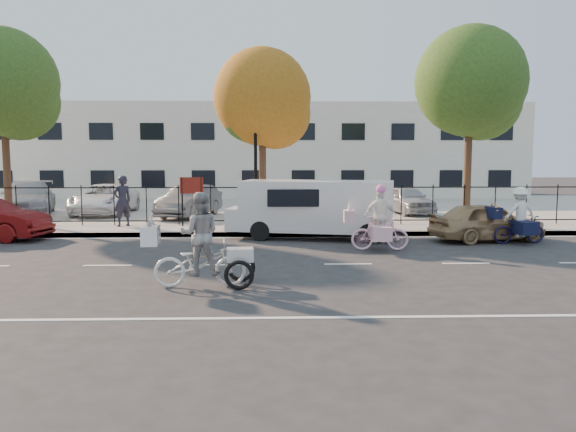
{
  "coord_description": "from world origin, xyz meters",
  "views": [
    {
      "loc": [
        1.07,
        -13.84,
        2.68
      ],
      "look_at": [
        1.52,
        1.2,
        1.1
      ],
      "focal_mm": 35.0,
      "sensor_mm": 36.0,
      "label": 1
    }
  ],
  "objects_px": {
    "zebra_trike": "(200,251)",
    "bull_bike": "(519,221)",
    "lot_car_c": "(190,201)",
    "lot_car_b": "(105,199)",
    "lot_car_a": "(28,198)",
    "white_van": "(314,207)",
    "gold_sedan": "(487,222)",
    "unicorn_bike": "(379,226)",
    "lamppost": "(255,145)",
    "lot_car_d": "(406,199)",
    "pedestrian": "(122,201)"
  },
  "relations": [
    {
      "from": "gold_sedan",
      "to": "lot_car_d",
      "type": "relative_size",
      "value": 0.98
    },
    {
      "from": "white_van",
      "to": "lot_car_c",
      "type": "relative_size",
      "value": 1.39
    },
    {
      "from": "pedestrian",
      "to": "white_van",
      "type": "bearing_deg",
      "value": 122.1
    },
    {
      "from": "white_van",
      "to": "gold_sedan",
      "type": "relative_size",
      "value": 1.56
    },
    {
      "from": "lamppost",
      "to": "lot_car_a",
      "type": "height_order",
      "value": "lamppost"
    },
    {
      "from": "lot_car_b",
      "to": "lot_car_a",
      "type": "bearing_deg",
      "value": -176.67
    },
    {
      "from": "zebra_trike",
      "to": "bull_bike",
      "type": "bearing_deg",
      "value": -63.41
    },
    {
      "from": "pedestrian",
      "to": "lot_car_c",
      "type": "relative_size",
      "value": 0.46
    },
    {
      "from": "unicorn_bike",
      "to": "lot_car_d",
      "type": "bearing_deg",
      "value": -14.13
    },
    {
      "from": "white_van",
      "to": "lot_car_c",
      "type": "distance_m",
      "value": 7.37
    },
    {
      "from": "white_van",
      "to": "gold_sedan",
      "type": "bearing_deg",
      "value": 5.31
    },
    {
      "from": "lot_car_c",
      "to": "lot_car_a",
      "type": "bearing_deg",
      "value": -172.91
    },
    {
      "from": "gold_sedan",
      "to": "lot_car_a",
      "type": "height_order",
      "value": "lot_car_a"
    },
    {
      "from": "bull_bike",
      "to": "lot_car_c",
      "type": "bearing_deg",
      "value": 50.31
    },
    {
      "from": "bull_bike",
      "to": "lot_car_b",
      "type": "distance_m",
      "value": 17.16
    },
    {
      "from": "zebra_trike",
      "to": "bull_bike",
      "type": "xyz_separation_m",
      "value": [
        9.14,
        5.56,
        -0.06
      ]
    },
    {
      "from": "unicorn_bike",
      "to": "lot_car_b",
      "type": "relative_size",
      "value": 0.4
    },
    {
      "from": "unicorn_bike",
      "to": "lot_car_d",
      "type": "xyz_separation_m",
      "value": [
        2.99,
        9.13,
        0.08
      ]
    },
    {
      "from": "unicorn_bike",
      "to": "white_van",
      "type": "height_order",
      "value": "white_van"
    },
    {
      "from": "white_van",
      "to": "lot_car_b",
      "type": "xyz_separation_m",
      "value": [
        -8.84,
        6.84,
        -0.24
      ]
    },
    {
      "from": "lamppost",
      "to": "lot_car_c",
      "type": "relative_size",
      "value": 1.06
    },
    {
      "from": "lamppost",
      "to": "lot_car_a",
      "type": "bearing_deg",
      "value": 156.95
    },
    {
      "from": "bull_bike",
      "to": "gold_sedan",
      "type": "relative_size",
      "value": 0.53
    },
    {
      "from": "pedestrian",
      "to": "lot_car_c",
      "type": "xyz_separation_m",
      "value": [
        1.99,
        3.21,
        -0.26
      ]
    },
    {
      "from": "lot_car_c",
      "to": "lot_car_d",
      "type": "relative_size",
      "value": 1.1
    },
    {
      "from": "pedestrian",
      "to": "lot_car_b",
      "type": "xyz_separation_m",
      "value": [
        -1.98,
        4.54,
        -0.27
      ]
    },
    {
      "from": "lot_car_a",
      "to": "lot_car_b",
      "type": "xyz_separation_m",
      "value": [
        3.29,
        0.22,
        -0.07
      ]
    },
    {
      "from": "pedestrian",
      "to": "zebra_trike",
      "type": "bearing_deg",
      "value": 74.14
    },
    {
      "from": "gold_sedan",
      "to": "lot_car_b",
      "type": "relative_size",
      "value": 0.76
    },
    {
      "from": "bull_bike",
      "to": "zebra_trike",
      "type": "bearing_deg",
      "value": 113.07
    },
    {
      "from": "lamppost",
      "to": "pedestrian",
      "type": "xyz_separation_m",
      "value": [
        -4.89,
        0.0,
        -2.03
      ]
    },
    {
      "from": "pedestrian",
      "to": "lot_car_a",
      "type": "height_order",
      "value": "pedestrian"
    },
    {
      "from": "white_van",
      "to": "lot_car_c",
      "type": "height_order",
      "value": "white_van"
    },
    {
      "from": "white_van",
      "to": "lot_car_b",
      "type": "relative_size",
      "value": 1.19
    },
    {
      "from": "unicorn_bike",
      "to": "lot_car_a",
      "type": "xyz_separation_m",
      "value": [
        -13.82,
        9.06,
        0.18
      ]
    },
    {
      "from": "white_van",
      "to": "lot_car_b",
      "type": "distance_m",
      "value": 11.18
    },
    {
      "from": "lamppost",
      "to": "white_van",
      "type": "xyz_separation_m",
      "value": [
        1.98,
        -2.3,
        -2.06
      ]
    },
    {
      "from": "white_van",
      "to": "lot_car_a",
      "type": "xyz_separation_m",
      "value": [
        -12.13,
        6.62,
        -0.17
      ]
    },
    {
      "from": "lot_car_b",
      "to": "lot_car_c",
      "type": "bearing_deg",
      "value": -18.99
    },
    {
      "from": "zebra_trike",
      "to": "lot_car_c",
      "type": "xyz_separation_m",
      "value": [
        -2.0,
        12.37,
        0.06
      ]
    },
    {
      "from": "zebra_trike",
      "to": "lot_car_d",
      "type": "xyz_separation_m",
      "value": [
        7.55,
        13.55,
        0.02
      ]
    },
    {
      "from": "unicorn_bike",
      "to": "lamppost",
      "type": "bearing_deg",
      "value": 41.68
    },
    {
      "from": "lamppost",
      "to": "gold_sedan",
      "type": "bearing_deg",
      "value": -21.85
    },
    {
      "from": "pedestrian",
      "to": "gold_sedan",
      "type": "bearing_deg",
      "value": 126.98
    },
    {
      "from": "gold_sedan",
      "to": "lot_car_c",
      "type": "xyz_separation_m",
      "value": [
        -10.38,
        6.21,
        0.2
      ]
    },
    {
      "from": "unicorn_bike",
      "to": "pedestrian",
      "type": "xyz_separation_m",
      "value": [
        -8.55,
        4.74,
        0.38
      ]
    },
    {
      "from": "lot_car_a",
      "to": "lot_car_c",
      "type": "distance_m",
      "value": 7.34
    },
    {
      "from": "white_van",
      "to": "lot_car_b",
      "type": "height_order",
      "value": "white_van"
    },
    {
      "from": "unicorn_bike",
      "to": "white_van",
      "type": "relative_size",
      "value": 0.33
    },
    {
      "from": "lamppost",
      "to": "zebra_trike",
      "type": "height_order",
      "value": "lamppost"
    }
  ]
}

